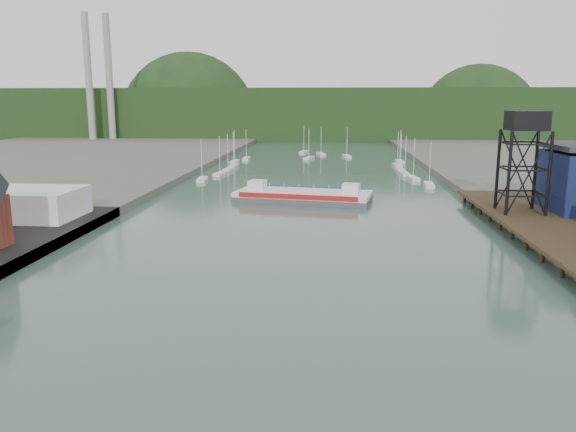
# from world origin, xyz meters

# --- Properties ---
(ground) EXTENTS (600.00, 600.00, 0.00)m
(ground) POSITION_xyz_m (0.00, 0.00, 0.00)
(ground) COLOR #314D46
(ground) RESTS_ON ground
(east_pier) EXTENTS (14.00, 70.00, 2.45)m
(east_pier) POSITION_xyz_m (37.00, 45.00, 1.90)
(east_pier) COLOR black
(east_pier) RESTS_ON ground
(white_shed) EXTENTS (18.00, 12.00, 4.50)m
(white_shed) POSITION_xyz_m (-44.00, 50.00, 3.85)
(white_shed) COLOR silver
(white_shed) RESTS_ON west_quay
(lift_tower) EXTENTS (6.50, 6.50, 16.00)m
(lift_tower) POSITION_xyz_m (35.00, 58.00, 15.65)
(lift_tower) COLOR black
(lift_tower) RESTS_ON east_pier
(marina_sailboats) EXTENTS (57.71, 92.65, 0.90)m
(marina_sailboats) POSITION_xyz_m (0.08, 138.46, 0.35)
(marina_sailboats) COLOR silver
(marina_sailboats) RESTS_ON ground
(smokestacks) EXTENTS (11.20, 8.20, 60.00)m
(smokestacks) POSITION_xyz_m (-106.00, 232.50, 30.00)
(smokestacks) COLOR gray
(smokestacks) RESTS_ON ground
(distant_hills) EXTENTS (500.00, 120.00, 80.00)m
(distant_hills) POSITION_xyz_m (-3.98, 301.35, 10.38)
(distant_hills) COLOR black
(distant_hills) RESTS_ON ground
(chain_ferry) EXTENTS (28.10, 15.18, 3.84)m
(chain_ferry) POSITION_xyz_m (-0.86, 77.37, 1.10)
(chain_ferry) COLOR #48484B
(chain_ferry) RESTS_ON ground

